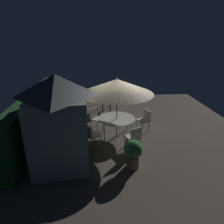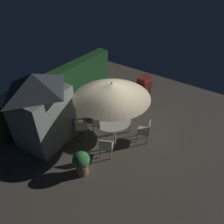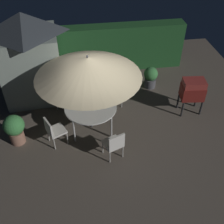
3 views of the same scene
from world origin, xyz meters
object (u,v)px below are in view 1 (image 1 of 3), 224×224
patio_umbrella (117,86)px  chair_far_side (91,134)px  potted_plant_by_shed (77,108)px  chair_toward_hedge (134,136)px  garden_shed (59,121)px  chair_near_shed (96,117)px  bbq_grill (106,95)px  potted_plant_by_grill (133,152)px  chair_toward_house (145,119)px  patio_table (117,119)px

patio_umbrella → chair_far_side: patio_umbrella is taller
patio_umbrella → potted_plant_by_shed: 3.39m
chair_far_side → chair_toward_hedge: 1.58m
garden_shed → patio_umbrella: 2.68m
chair_near_shed → potted_plant_by_shed: chair_near_shed is taller
patio_umbrella → bbq_grill: size_ratio=2.38×
potted_plant_by_grill → patio_umbrella: bearing=8.2°
chair_toward_hedge → chair_far_side: bearing=80.0°
chair_toward_house → chair_near_shed: bearing=80.7°
chair_toward_hedge → potted_plant_by_grill: 1.09m
garden_shed → chair_near_shed: size_ratio=3.26×
chair_toward_house → chair_far_side: bearing=119.7°
patio_table → chair_near_shed: (0.85, 0.86, -0.22)m
chair_far_side → chair_toward_house: size_ratio=1.00×
patio_umbrella → chair_far_side: bearing=128.5°
patio_umbrella → chair_toward_hedge: size_ratio=3.17×
potted_plant_by_grill → chair_toward_hedge: bearing=-11.6°
chair_far_side → bbq_grill: bearing=-10.4°
bbq_grill → chair_near_shed: 2.44m
patio_table → chair_far_side: bearing=128.5°
patio_umbrella → bbq_grill: (3.20, 0.28, -1.27)m
patio_table → chair_near_shed: chair_near_shed is taller
bbq_grill → patio_umbrella: bearing=-174.9°
chair_far_side → chair_toward_hedge: bearing=-100.0°
patio_umbrella → chair_far_side: 2.06m
garden_shed → potted_plant_by_shed: (4.05, -0.11, -1.07)m
chair_toward_hedge → chair_toward_house: 1.76m
chair_near_shed → chair_far_side: size_ratio=1.00×
bbq_grill → chair_toward_house: bbq_grill is taller
garden_shed → chair_toward_house: 4.04m
bbq_grill → potted_plant_by_shed: bearing=120.3°
bbq_grill → potted_plant_by_grill: (-5.36, -0.60, -0.31)m
chair_far_side → chair_toward_hedge: size_ratio=1.00×
patio_umbrella → bbq_grill: bearing=5.1°
chair_toward_house → potted_plant_by_shed: 3.59m
bbq_grill → chair_far_side: size_ratio=1.33×
patio_table → chair_near_shed: bearing=45.6°
garden_shed → patio_umbrella: bearing=-47.9°
patio_umbrella → potted_plant_by_shed: patio_umbrella is taller
bbq_grill → potted_plant_by_grill: 5.40m
patio_umbrella → chair_toward_hedge: patio_umbrella is taller
patio_umbrella → chair_toward_house: patio_umbrella is taller
patio_umbrella → chair_near_shed: bearing=45.6°
chair_far_side → potted_plant_by_shed: 3.21m
garden_shed → chair_toward_hedge: size_ratio=3.26×
chair_far_side → potted_plant_by_grill: size_ratio=0.96×
chair_near_shed → potted_plant_by_shed: bearing=33.5°
patio_table → potted_plant_by_grill: size_ratio=1.61×
patio_umbrella → garden_shed: bearing=132.1°
chair_toward_house → patio_umbrella: bearing=111.2°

